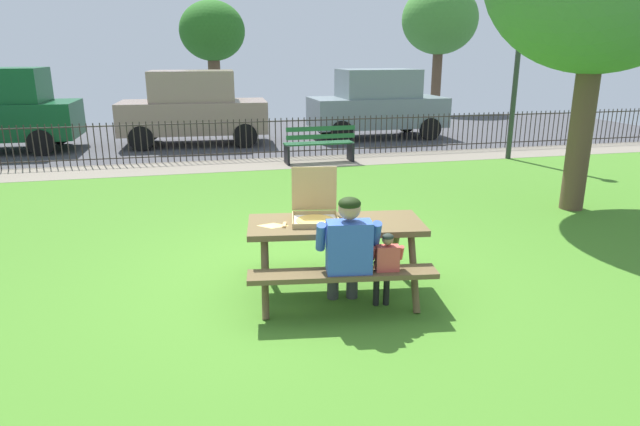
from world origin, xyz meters
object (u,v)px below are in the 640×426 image
object	(u,v)px
parked_car_center	(377,103)
park_bench_center	(319,145)
picnic_table_foreground	(335,238)
pizza_box_open	(315,211)
lamp_post_walkway	(520,36)
parked_car_left	(194,107)
far_tree_midleft	(212,33)
far_tree_center	(440,20)
pizza_slice_on_table	(275,225)
child_at_table	(386,264)
adult_at_table	(347,249)

from	to	relation	value
parked_car_center	park_bench_center	bearing A→B (deg)	-127.29
picnic_table_foreground	pizza_box_open	xyz separation A→B (m)	(-0.19, 0.13, 0.27)
lamp_post_walkway	picnic_table_foreground	bearing A→B (deg)	-133.24
picnic_table_foreground	parked_car_center	distance (m)	11.00
parked_car_center	parked_car_left	bearing A→B (deg)	-180.00
parked_car_center	far_tree_midleft	world-z (taller)	far_tree_midleft
picnic_table_foreground	park_bench_center	xyz separation A→B (m)	(1.46, 6.91, -0.18)
pizza_box_open	far_tree_midleft	bearing A→B (deg)	90.47
far_tree_center	parked_car_left	bearing A→B (deg)	-146.20
pizza_box_open	parked_car_center	distance (m)	10.95
park_bench_center	parked_car_left	world-z (taller)	parked_car_left
pizza_slice_on_table	child_at_table	distance (m)	1.18
park_bench_center	parked_car_left	bearing A→B (deg)	129.34
pizza_box_open	child_at_table	size ratio (longest dim) A/B	0.70
park_bench_center	far_tree_center	size ratio (longest dim) A/B	0.31
pizza_slice_on_table	adult_at_table	distance (m)	0.82
lamp_post_walkway	far_tree_midleft	world-z (taller)	lamp_post_walkway
adult_at_table	lamp_post_walkway	bearing A→B (deg)	48.86
picnic_table_foreground	pizza_box_open	bearing A→B (deg)	146.42
adult_at_table	child_at_table	distance (m)	0.40
child_at_table	parked_car_left	world-z (taller)	parked_car_left
far_tree_center	parked_car_center	bearing A→B (deg)	-126.19
parked_car_left	parked_car_center	world-z (taller)	same
picnic_table_foreground	pizza_slice_on_table	bearing A→B (deg)	177.65
pizza_box_open	parked_car_center	world-z (taller)	parked_car_center
picnic_table_foreground	pizza_slice_on_table	distance (m)	0.65
adult_at_table	far_tree_center	xyz separation A→B (m)	(9.06, 17.65, 3.06)
park_bench_center	adult_at_table	bearing A→B (deg)	-101.25
pizza_box_open	parked_car_left	size ratio (longest dim) A/B	0.15
far_tree_center	pizza_slice_on_table	bearing A→B (deg)	-119.47
lamp_post_walkway	park_bench_center	bearing A→B (deg)	173.06
parked_car_left	park_bench_center	bearing A→B (deg)	-50.66
child_at_table	far_tree_midleft	distance (m)	17.94
pizza_box_open	adult_at_table	bearing A→B (deg)	-74.53
parked_car_center	far_tree_center	world-z (taller)	far_tree_center
parked_car_center	child_at_table	bearing A→B (deg)	-108.63
pizza_box_open	parked_car_left	bearing A→B (deg)	96.07
park_bench_center	far_tree_midleft	world-z (taller)	far_tree_midleft
picnic_table_foreground	pizza_box_open	distance (m)	0.36
pizza_slice_on_table	parked_car_left	bearing A→B (deg)	93.57
pizza_box_open	far_tree_center	world-z (taller)	far_tree_center
pizza_box_open	parked_car_center	xyz separation A→B (m)	(4.18, 10.12, 0.14)
child_at_table	parked_car_left	bearing A→B (deg)	98.46
pizza_box_open	far_tree_center	size ratio (longest dim) A/B	0.11
picnic_table_foreground	far_tree_center	bearing A→B (deg)	62.19
picnic_table_foreground	parked_car_left	distance (m)	10.33
pizza_box_open	far_tree_midleft	size ratio (longest dim) A/B	0.13
pizza_slice_on_table	far_tree_midleft	world-z (taller)	far_tree_midleft
adult_at_table	far_tree_midleft	xyz separation A→B (m)	(-0.31, 17.65, 2.50)
child_at_table	far_tree_center	world-z (taller)	far_tree_center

